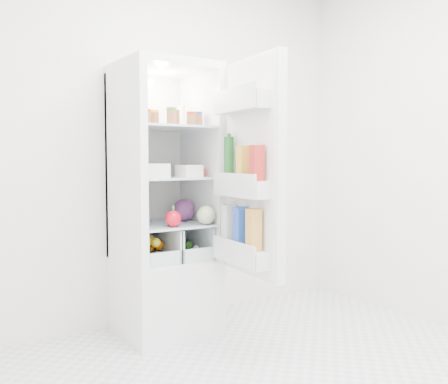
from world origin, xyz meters
TOP-DOWN VIEW (x-y plane):
  - room_walls at (0.00, 0.00)m, footprint 3.02×3.02m
  - refrigerator at (-0.20, 1.25)m, footprint 0.60×0.60m
  - shelf_low at (-0.20, 1.19)m, footprint 0.49×0.53m
  - shelf_mid at (-0.20, 1.19)m, footprint 0.49×0.53m
  - shelf_top at (-0.20, 1.19)m, footprint 0.49×0.53m
  - crisper_left at (-0.32, 1.19)m, footprint 0.23×0.46m
  - crisper_right at (-0.08, 1.19)m, footprint 0.23×0.46m
  - condiment_jars at (-0.20, 1.07)m, footprint 0.46×0.16m
  - squeeze_bottle at (-0.01, 1.30)m, footprint 0.05×0.05m
  - tub_white at (-0.33, 1.02)m, footprint 0.18×0.18m
  - tub_cream at (-0.10, 1.04)m, footprint 0.14×0.14m
  - tin_red at (-0.01, 1.07)m, footprint 0.08×0.08m
  - red_cabbage at (-0.05, 1.23)m, footprint 0.15×0.15m
  - bell_pepper at (-0.25, 0.99)m, footprint 0.10×0.10m
  - mushroom_bowl at (-0.36, 1.26)m, footprint 0.20×0.20m
  - salad_bag at (-0.02, 0.97)m, footprint 0.12×0.12m
  - citrus_pile at (-0.32, 1.13)m, footprint 0.20×0.24m
  - veg_pile at (-0.07, 1.18)m, footprint 0.16×0.30m
  - fridge_door at (0.07, 0.61)m, footprint 0.22×0.60m

SIDE VIEW (x-z plane):
  - veg_pile at x=-0.07m, z-range 0.51..0.61m
  - citrus_pile at x=-0.32m, z-range 0.51..0.67m
  - crisper_left at x=-0.32m, z-range 0.50..0.72m
  - crisper_right at x=-0.08m, z-range 0.50..0.72m
  - refrigerator at x=-0.20m, z-range -0.23..1.57m
  - shelf_low at x=-0.20m, z-range 0.73..0.75m
  - mushroom_bowl at x=-0.36m, z-range 0.75..0.82m
  - bell_pepper at x=-0.25m, z-range 0.75..0.85m
  - salad_bag at x=-0.02m, z-range 0.75..0.87m
  - red_cabbage at x=-0.05m, z-range 0.75..0.90m
  - shelf_mid at x=-0.20m, z-range 1.04..1.06m
  - tin_red at x=-0.01m, z-range 1.06..1.11m
  - fridge_door at x=0.07m, z-range 0.44..1.74m
  - tub_cream at x=-0.10m, z-range 1.06..1.14m
  - tub_white at x=-0.33m, z-range 1.06..1.15m
  - shelf_top at x=-0.20m, z-range 1.37..1.39m
  - condiment_jars at x=-0.20m, z-range 1.39..1.47m
  - squeeze_bottle at x=-0.01m, z-range 1.39..1.55m
  - room_walls at x=0.00m, z-range 0.29..2.90m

